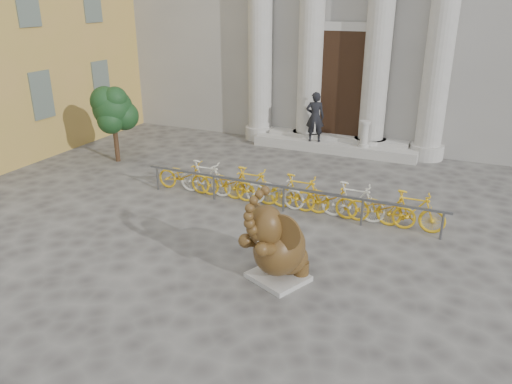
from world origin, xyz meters
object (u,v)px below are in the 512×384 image
at_px(bike_rack, 286,191).
at_px(pedestrian, 315,117).
at_px(tree, 113,110).
at_px(elephant_statue, 278,246).

xyz_separation_m(bike_rack, pedestrian, (-0.97, 5.40, 0.77)).
bearing_deg(tree, pedestrian, 34.53).
xyz_separation_m(bike_rack, tree, (-6.75, 1.42, 1.31)).
relative_size(bike_rack, tree, 3.21).
relative_size(elephant_statue, tree, 0.81).
relative_size(bike_rack, pedestrian, 4.61).
height_order(bike_rack, tree, tree).
height_order(elephant_statue, bike_rack, elephant_statue).
bearing_deg(pedestrian, tree, 18.33).
xyz_separation_m(elephant_statue, pedestrian, (-2.10, 8.89, 0.50)).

